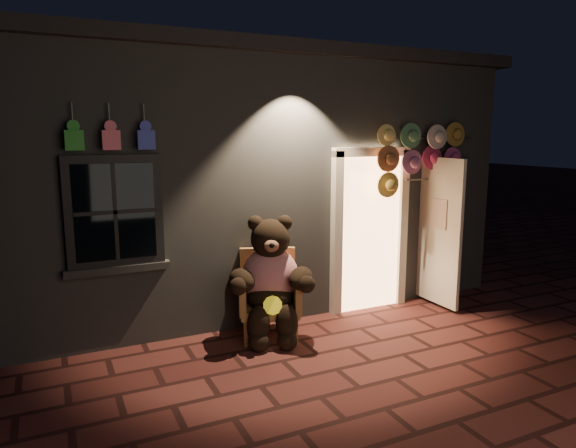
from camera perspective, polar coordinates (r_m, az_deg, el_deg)
ground at (r=5.44m, az=5.45°, el=-15.79°), size 60.00×60.00×0.00m
shop_building at (r=8.59m, az=-8.11°, el=5.73°), size 7.30×5.95×3.51m
wicker_armchair at (r=6.11m, az=-2.15°, el=-7.71°), size 0.85×0.82×1.01m
teddy_bear at (r=5.93m, az=-1.92°, el=-6.20°), size 1.00×0.94×1.46m
hat_rack at (r=7.13m, az=14.65°, el=7.51°), size 1.60×0.22×2.51m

